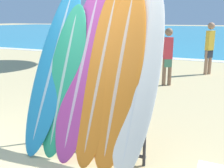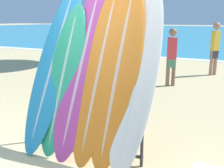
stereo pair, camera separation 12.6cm
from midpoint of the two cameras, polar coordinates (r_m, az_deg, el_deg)
The scene contains 10 objects.
surfboard_rack at distance 3.63m, azimuth -4.68°, elevation -8.57°, with size 1.67×0.04×0.80m.
surfboard_slot_0 at distance 3.93m, azimuth -11.59°, elevation 4.46°, with size 0.56×1.36×2.39m.
surfboard_slot_1 at distance 3.73m, azimuth -9.54°, elevation 1.42°, with size 0.54×0.95×2.05m.
surfboard_slot_2 at distance 3.63m, azimuth -5.59°, elevation 3.70°, with size 0.59×1.23×2.36m.
surfboard_slot_3 at distance 3.48m, azimuth -1.59°, elevation 2.95°, with size 0.53×1.18×2.32m.
surfboard_slot_4 at distance 3.35m, azimuth 2.35°, elevation 2.28°, with size 0.58×1.11×2.29m.
surfboard_slot_5 at distance 3.28m, azimuth 6.54°, elevation 1.86°, with size 0.53×1.19×2.28m.
person_near_water at distance 7.38m, azimuth 13.34°, elevation 6.17°, with size 0.27×0.25×1.59m.
person_mid_beach at distance 7.44m, azimuth 2.73°, elevation 7.33°, with size 0.24×0.30×1.76m.
person_far_left at distance 9.27m, azimuth 21.86°, elevation 7.52°, with size 0.28×0.29×1.72m.
Camera 2 is at (2.07, -2.22, 1.83)m, focal length 42.00 mm.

